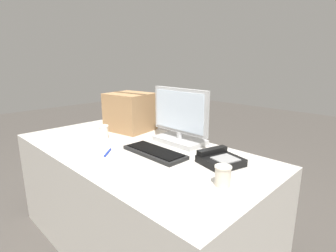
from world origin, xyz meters
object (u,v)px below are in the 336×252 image
at_px(keyboard, 155,152).
at_px(paper_cup_left, 104,132).
at_px(monitor, 180,121).
at_px(paper_cup_right, 223,176).
at_px(desk_phone, 220,159).
at_px(spoon, 142,192).
at_px(cardboard_box, 130,112).
at_px(pen_marker, 108,152).

bearing_deg(keyboard, paper_cup_left, -174.37).
distance_m(monitor, paper_cup_right, 0.68).
height_order(desk_phone, spoon, desk_phone).
relative_size(monitor, cardboard_box, 1.23).
distance_m(desk_phone, spoon, 0.52).
distance_m(paper_cup_right, pen_marker, 0.76).
bearing_deg(desk_phone, cardboard_box, -171.22).
height_order(paper_cup_right, cardboard_box, cardboard_box).
distance_m(desk_phone, paper_cup_left, 0.91).
distance_m(desk_phone, paper_cup_right, 0.26).
xyz_separation_m(spoon, pen_marker, (-0.53, 0.17, 0.00)).
height_order(spoon, cardboard_box, cardboard_box).
bearing_deg(monitor, paper_cup_left, -145.31).
xyz_separation_m(monitor, cardboard_box, (-0.53, -0.03, -0.00)).
xyz_separation_m(spoon, cardboard_box, (-0.89, 0.61, 0.15)).
height_order(keyboard, cardboard_box, cardboard_box).
bearing_deg(desk_phone, paper_cup_right, -38.57).
xyz_separation_m(paper_cup_left, cardboard_box, (-0.06, 0.29, 0.10)).
bearing_deg(pen_marker, paper_cup_left, -159.38).
bearing_deg(pen_marker, desk_phone, 79.30).
bearing_deg(cardboard_box, paper_cup_right, -15.56).
relative_size(keyboard, pen_marker, 4.02).
height_order(monitor, paper_cup_right, monitor).
distance_m(paper_cup_left, pen_marker, 0.34).
height_order(desk_phone, paper_cup_left, paper_cup_left).
bearing_deg(keyboard, desk_phone, 22.91).
height_order(paper_cup_left, paper_cup_right, paper_cup_left).
distance_m(paper_cup_left, cardboard_box, 0.32).
relative_size(desk_phone, cardboard_box, 0.66).
bearing_deg(pen_marker, paper_cup_right, 59.19).
relative_size(keyboard, cardboard_box, 1.13).
bearing_deg(cardboard_box, paper_cup_left, -78.57).
distance_m(cardboard_box, pen_marker, 0.59).
bearing_deg(monitor, keyboard, -80.90).
distance_m(monitor, pen_marker, 0.53).
bearing_deg(paper_cup_left, cardboard_box, 101.43).
height_order(keyboard, paper_cup_left, paper_cup_left).
xyz_separation_m(paper_cup_left, paper_cup_right, (1.05, -0.02, -0.00)).
distance_m(paper_cup_right, spoon, 0.38).
height_order(spoon, pen_marker, pen_marker).
relative_size(keyboard, desk_phone, 1.73).
distance_m(paper_cup_left, spoon, 0.89).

